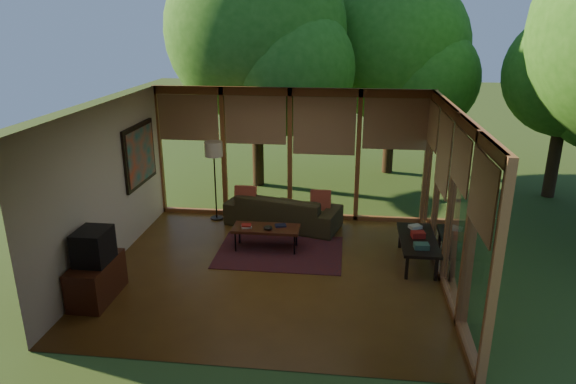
# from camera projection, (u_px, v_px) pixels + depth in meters

# --- Properties ---
(floor) EXTENTS (5.50, 5.50, 0.00)m
(floor) POSITION_uv_depth(u_px,v_px,m) (273.00, 271.00, 8.51)
(floor) COLOR brown
(floor) RESTS_ON ground
(ceiling) EXTENTS (5.50, 5.50, 0.00)m
(ceiling) POSITION_uv_depth(u_px,v_px,m) (271.00, 109.00, 7.64)
(ceiling) COLOR silver
(ceiling) RESTS_ON ground
(wall_left) EXTENTS (0.04, 5.00, 2.70)m
(wall_left) POSITION_uv_depth(u_px,v_px,m) (106.00, 188.00, 8.38)
(wall_left) COLOR beige
(wall_left) RESTS_ON ground
(wall_front) EXTENTS (5.50, 0.04, 2.70)m
(wall_front) POSITION_uv_depth(u_px,v_px,m) (239.00, 266.00, 5.72)
(wall_front) COLOR beige
(wall_front) RESTS_ON ground
(window_wall_back) EXTENTS (5.50, 0.12, 2.70)m
(window_wall_back) POSITION_uv_depth(u_px,v_px,m) (290.00, 155.00, 10.43)
(window_wall_back) COLOR #97582F
(window_wall_back) RESTS_ON ground
(window_wall_right) EXTENTS (0.12, 5.00, 2.70)m
(window_wall_right) POSITION_uv_depth(u_px,v_px,m) (451.00, 201.00, 7.77)
(window_wall_right) COLOR #97582F
(window_wall_right) RESTS_ON ground
(tree_nw) EXTENTS (4.21, 4.21, 5.80)m
(tree_nw) POSITION_uv_depth(u_px,v_px,m) (256.00, 32.00, 11.85)
(tree_nw) COLOR #311F11
(tree_nw) RESTS_ON ground
(tree_ne) EXTENTS (3.77, 3.77, 5.14)m
(tree_ne) POSITION_uv_depth(u_px,v_px,m) (394.00, 48.00, 13.06)
(tree_ne) COLOR #311F11
(tree_ne) RESTS_ON ground
(tree_far) EXTENTS (2.76, 2.76, 4.20)m
(tree_far) POSITION_uv_depth(u_px,v_px,m) (568.00, 75.00, 11.21)
(tree_far) COLOR #311F11
(tree_far) RESTS_ON ground
(rug) EXTENTS (2.22, 1.57, 0.01)m
(rug) POSITION_uv_depth(u_px,v_px,m) (280.00, 252.00, 9.20)
(rug) COLOR maroon
(rug) RESTS_ON floor
(sofa) EXTENTS (2.42, 1.43, 0.66)m
(sofa) POSITION_uv_depth(u_px,v_px,m) (283.00, 210.00, 10.29)
(sofa) COLOR #38331C
(sofa) RESTS_ON floor
(pillow_left) EXTENTS (0.43, 0.23, 0.45)m
(pillow_left) POSITION_uv_depth(u_px,v_px,m) (246.00, 197.00, 10.24)
(pillow_left) COLOR maroon
(pillow_left) RESTS_ON sofa
(pillow_right) EXTENTS (0.40, 0.21, 0.42)m
(pillow_right) POSITION_uv_depth(u_px,v_px,m) (321.00, 201.00, 10.08)
(pillow_right) COLOR maroon
(pillow_right) RESTS_ON sofa
(ct_book_lower) EXTENTS (0.21, 0.19, 0.03)m
(ct_book_lower) POSITION_uv_depth(u_px,v_px,m) (246.00, 227.00, 9.18)
(ct_book_lower) COLOR beige
(ct_book_lower) RESTS_ON coffee_table
(ct_book_upper) EXTENTS (0.19, 0.15, 0.03)m
(ct_book_upper) POSITION_uv_depth(u_px,v_px,m) (246.00, 225.00, 9.17)
(ct_book_upper) COLOR maroon
(ct_book_upper) RESTS_ON coffee_table
(ct_book_side) EXTENTS (0.23, 0.19, 0.03)m
(ct_book_side) POSITION_uv_depth(u_px,v_px,m) (281.00, 225.00, 9.24)
(ct_book_side) COLOR black
(ct_book_side) RESTS_ON coffee_table
(ct_bowl) EXTENTS (0.16, 0.16, 0.07)m
(ct_bowl) POSITION_uv_depth(u_px,v_px,m) (268.00, 228.00, 9.08)
(ct_bowl) COLOR black
(ct_bowl) RESTS_ON coffee_table
(media_cabinet) EXTENTS (0.50, 1.00, 0.60)m
(media_cabinet) POSITION_uv_depth(u_px,v_px,m) (97.00, 280.00, 7.60)
(media_cabinet) COLOR #4B2214
(media_cabinet) RESTS_ON floor
(television) EXTENTS (0.45, 0.55, 0.50)m
(television) POSITION_uv_depth(u_px,v_px,m) (93.00, 246.00, 7.42)
(television) COLOR black
(television) RESTS_ON media_cabinet
(console_book_a) EXTENTS (0.25, 0.19, 0.09)m
(console_book_a) POSITION_uv_depth(u_px,v_px,m) (421.00, 246.00, 8.26)
(console_book_a) COLOR #355E51
(console_book_a) RESTS_ON side_console
(console_book_b) EXTENTS (0.24, 0.19, 0.10)m
(console_book_b) POSITION_uv_depth(u_px,v_px,m) (418.00, 235.00, 8.68)
(console_book_b) COLOR maroon
(console_book_b) RESTS_ON side_console
(console_book_c) EXTENTS (0.25, 0.23, 0.06)m
(console_book_c) POSITION_uv_depth(u_px,v_px,m) (415.00, 227.00, 9.07)
(console_book_c) COLOR beige
(console_book_c) RESTS_ON side_console
(floor_lamp) EXTENTS (0.36, 0.36, 1.65)m
(floor_lamp) POSITION_uv_depth(u_px,v_px,m) (214.00, 153.00, 10.29)
(floor_lamp) COLOR black
(floor_lamp) RESTS_ON floor
(coffee_table) EXTENTS (1.20, 0.50, 0.43)m
(coffee_table) POSITION_uv_depth(u_px,v_px,m) (266.00, 229.00, 9.20)
(coffee_table) COLOR #4B2214
(coffee_table) RESTS_ON floor
(side_console) EXTENTS (0.60, 1.40, 0.46)m
(side_console) POSITION_uv_depth(u_px,v_px,m) (418.00, 241.00, 8.67)
(side_console) COLOR black
(side_console) RESTS_ON floor
(wall_painting) EXTENTS (0.06, 1.35, 1.15)m
(wall_painting) POSITION_uv_depth(u_px,v_px,m) (140.00, 155.00, 9.63)
(wall_painting) COLOR black
(wall_painting) RESTS_ON wall_left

